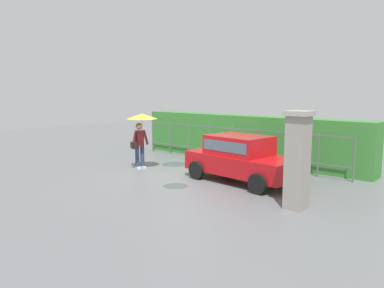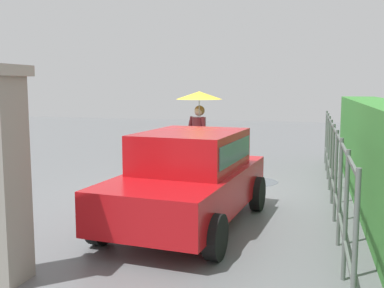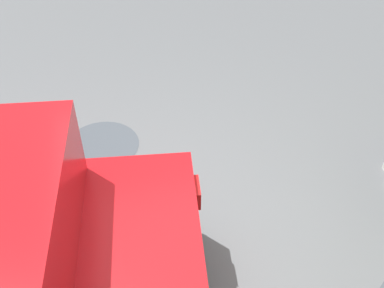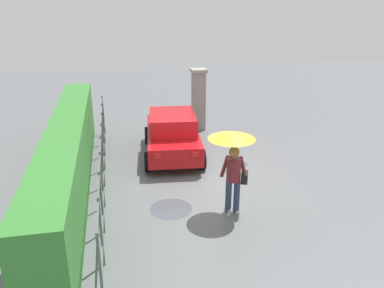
{
  "view_description": "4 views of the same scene",
  "coord_description": "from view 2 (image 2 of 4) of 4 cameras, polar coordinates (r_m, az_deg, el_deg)",
  "views": [
    {
      "loc": [
        8.57,
        -9.25,
        2.87
      ],
      "look_at": [
        0.27,
        0.15,
        1.09
      ],
      "focal_mm": 34.51,
      "sensor_mm": 36.0,
      "label": 1
    },
    {
      "loc": [
        8.87,
        2.37,
        2.19
      ],
      "look_at": [
        0.34,
        0.11,
        1.07
      ],
      "focal_mm": 42.64,
      "sensor_mm": 36.0,
      "label": 2
    },
    {
      "loc": [
        0.64,
        2.37,
        3.22
      ],
      "look_at": [
        0.19,
        -0.02,
        1.05
      ],
      "focal_mm": 43.6,
      "sensor_mm": 36.0,
      "label": 3
    },
    {
      "loc": [
        -10.02,
        2.37,
        4.94
      ],
      "look_at": [
        -0.01,
        0.29,
        1.13
      ],
      "focal_mm": 36.51,
      "sensor_mm": 36.0,
      "label": 4
    }
  ],
  "objects": [
    {
      "name": "pedestrian",
      "position": [
        11.09,
        0.84,
        4.11
      ],
      "size": [
        1.12,
        1.12,
        2.07
      ],
      "rotation": [
        0.0,
        0.0,
        -0.37
      ],
      "color": "#2D3856",
      "rests_on": "ground"
    },
    {
      "name": "car",
      "position": [
        7.21,
        -0.3,
        -3.85
      ],
      "size": [
        3.86,
        2.15,
        1.48
      ],
      "rotation": [
        0.0,
        0.0,
        -0.1
      ],
      "color": "#B71116",
      "rests_on": "ground"
    },
    {
      "name": "ground_plane",
      "position": [
        9.44,
        -0.15,
        -6.18
      ],
      "size": [
        40.0,
        40.0,
        0.0
      ],
      "primitive_type": "plane",
      "color": "slate"
    },
    {
      "name": "puddle_far",
      "position": [
        10.67,
        7.87,
        -4.68
      ],
      "size": [
        1.07,
        1.07,
        0.0
      ],
      "primitive_type": "cylinder",
      "color": "#4C545B",
      "rests_on": "ground"
    },
    {
      "name": "puddle_near",
      "position": [
        9.07,
        -9.84,
        -6.84
      ],
      "size": [
        0.77,
        0.77,
        0.0
      ],
      "primitive_type": "cylinder",
      "color": "#4C545B",
      "rests_on": "ground"
    },
    {
      "name": "hedge_row",
      "position": [
        8.93,
        22.75,
        -1.32
      ],
      "size": [
        10.39,
        0.9,
        1.9
      ],
      "primitive_type": "cube",
      "color": "#387F33",
      "rests_on": "ground"
    },
    {
      "name": "fence_section",
      "position": [
        8.87,
        17.21,
        -1.96
      ],
      "size": [
        9.44,
        0.05,
        1.5
      ],
      "color": "#59605B",
      "rests_on": "ground"
    }
  ]
}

